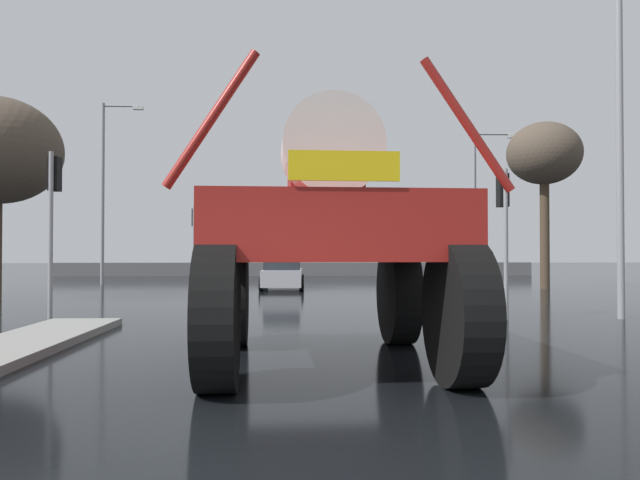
{
  "coord_description": "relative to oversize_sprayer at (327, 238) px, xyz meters",
  "views": [
    {
      "loc": [
        -0.01,
        -4.63,
        1.73
      ],
      "look_at": [
        0.53,
        7.76,
        1.95
      ],
      "focal_mm": 33.62,
      "sensor_mm": 36.0,
      "label": 1
    }
  ],
  "objects": [
    {
      "name": "oversize_sprayer",
      "position": [
        0.0,
        0.0,
        0.0
      ],
      "size": [
        4.38,
        5.57,
        4.18
      ],
      "rotation": [
        0.0,
        0.0,
        1.61
      ],
      "color": "black",
      "rests_on": "ground"
    },
    {
      "name": "traffic_signal_near_left",
      "position": [
        -6.37,
        5.62,
        1.08
      ],
      "size": [
        0.24,
        0.54,
        4.12
      ],
      "color": "gray",
      "rests_on": "ground"
    },
    {
      "name": "sedan_ahead",
      "position": [
        -1.01,
        17.51,
        -1.21
      ],
      "size": [
        1.96,
        4.14,
        1.52
      ],
      "rotation": [
        0.0,
        0.0,
        1.55
      ],
      "color": "#B7B7BF",
      "rests_on": "ground"
    },
    {
      "name": "streetlight_near_right",
      "position": [
        7.89,
        5.57,
        3.05
      ],
      "size": [
        2.01,
        0.24,
        9.01
      ],
      "color": "gray",
      "rests_on": "ground"
    },
    {
      "name": "traffic_signal_far_left",
      "position": [
        -5.25,
        19.48,
        0.86
      ],
      "size": [
        0.24,
        0.55,
        3.82
      ],
      "color": "gray",
      "rests_on": "ground"
    },
    {
      "name": "streetlight_far_right",
      "position": [
        8.42,
        19.35,
        2.32
      ],
      "size": [
        2.26,
        0.24,
        7.52
      ],
      "color": "gray",
      "rests_on": "ground"
    },
    {
      "name": "streetlight_far_left",
      "position": [
        -10.12,
        21.69,
        3.19
      ],
      "size": [
        2.11,
        0.24,
        9.27
      ],
      "color": "gray",
      "rests_on": "ground"
    },
    {
      "name": "ground_plane",
      "position": [
        -0.5,
        13.42,
        -1.93
      ],
      "size": [
        120.0,
        120.0,
        0.0
      ],
      "primitive_type": "plane",
      "color": "black"
    },
    {
      "name": "traffic_signal_near_right",
      "position": [
        4.77,
        5.62,
        0.82
      ],
      "size": [
        0.24,
        0.54,
        3.77
      ],
      "color": "gray",
      "rests_on": "ground"
    },
    {
      "name": "bare_tree_right",
      "position": [
        10.76,
        17.19,
        4.08
      ],
      "size": [
        3.3,
        3.3,
        7.51
      ],
      "color": "#473828",
      "rests_on": "ground"
    },
    {
      "name": "roadside_barrier",
      "position": [
        -0.5,
        31.35,
        -1.48
      ],
      "size": [
        32.6,
        0.24,
        0.9
      ],
      "primitive_type": "cube",
      "color": "#59595B",
      "rests_on": "ground"
    }
  ]
}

